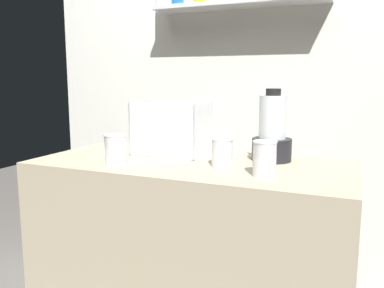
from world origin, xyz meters
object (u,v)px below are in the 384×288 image
(carrot_display_bin, at_px, (172,138))
(juice_cup_beet_far_left, at_px, (116,151))
(juice_cup_pomegranate_left, at_px, (222,154))
(blender_pitcher, at_px, (272,134))
(juice_cup_pomegranate_middle, at_px, (264,160))

(carrot_display_bin, xyz_separation_m, juice_cup_beet_far_left, (-0.12, -0.32, -0.02))
(carrot_display_bin, height_order, juice_cup_pomegranate_left, carrot_display_bin)
(blender_pitcher, distance_m, juice_cup_beet_far_left, 0.69)
(blender_pitcher, relative_size, juice_cup_pomegranate_left, 2.70)
(juice_cup_pomegranate_left, bearing_deg, carrot_display_bin, 150.69)
(blender_pitcher, distance_m, juice_cup_pomegranate_left, 0.27)
(blender_pitcher, bearing_deg, juice_cup_beet_far_left, -149.86)
(juice_cup_pomegranate_middle, bearing_deg, juice_cup_pomegranate_left, 153.79)
(blender_pitcher, relative_size, juice_cup_beet_far_left, 2.48)
(juice_cup_pomegranate_left, relative_size, juice_cup_pomegranate_middle, 0.88)
(juice_cup_pomegranate_left, bearing_deg, juice_cup_beet_far_left, -162.43)
(juice_cup_beet_far_left, xyz_separation_m, juice_cup_pomegranate_middle, (0.63, 0.04, 0.00))
(blender_pitcher, bearing_deg, juice_cup_pomegranate_left, -127.81)
(carrot_display_bin, bearing_deg, juice_cup_pomegranate_middle, -28.13)
(juice_cup_beet_far_left, height_order, juice_cup_pomegranate_middle, juice_cup_pomegranate_middle)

